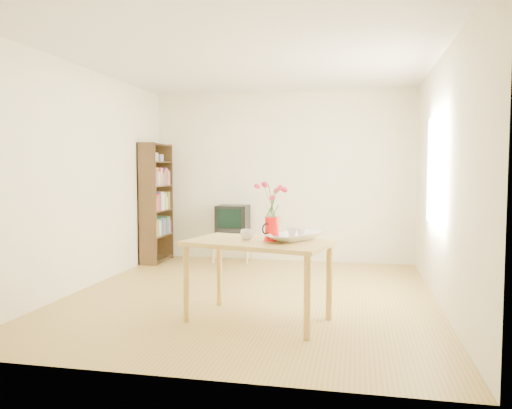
% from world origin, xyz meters
% --- Properties ---
extents(room, '(4.50, 4.50, 4.50)m').
position_xyz_m(room, '(0.03, 0.00, 1.30)').
color(room, olive).
rests_on(room, ground).
extents(table, '(1.43, 1.02, 0.75)m').
position_xyz_m(table, '(0.26, -0.89, 0.66)').
color(table, '#B2893D').
rests_on(table, ground).
extents(tv_stand, '(0.60, 0.45, 0.46)m').
position_xyz_m(tv_stand, '(-0.70, 1.97, 0.39)').
color(tv_stand, tan).
rests_on(tv_stand, ground).
extents(bookshelf, '(0.28, 0.70, 1.80)m').
position_xyz_m(bookshelf, '(-1.85, 1.75, 0.84)').
color(bookshelf, black).
rests_on(bookshelf, ground).
extents(pitcher, '(0.15, 0.20, 0.22)m').
position_xyz_m(pitcher, '(0.38, -0.85, 0.85)').
color(pitcher, red).
rests_on(pitcher, table).
extents(flowers, '(0.25, 0.25, 0.36)m').
position_xyz_m(flowers, '(0.38, -0.85, 1.14)').
color(flowers, '#F13862').
rests_on(flowers, pitcher).
extents(mug, '(0.14, 0.14, 0.10)m').
position_xyz_m(mug, '(0.14, -0.84, 0.80)').
color(mug, white).
rests_on(mug, table).
extents(bowl, '(0.61, 0.61, 0.42)m').
position_xyz_m(bowl, '(0.60, -0.79, 0.96)').
color(bowl, white).
rests_on(bowl, table).
extents(teacup_a, '(0.10, 0.10, 0.07)m').
position_xyz_m(teacup_a, '(0.56, -0.79, 0.92)').
color(teacup_a, white).
rests_on(teacup_a, bowl).
extents(teacup_b, '(0.08, 0.08, 0.07)m').
position_xyz_m(teacup_b, '(0.65, -0.77, 0.92)').
color(teacup_b, white).
rests_on(teacup_b, bowl).
extents(television, '(0.47, 0.45, 0.40)m').
position_xyz_m(television, '(-0.70, 1.98, 0.67)').
color(television, black).
rests_on(television, tv_stand).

